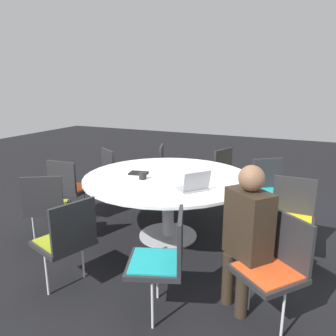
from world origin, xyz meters
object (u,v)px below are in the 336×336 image
Objects in this scene: person_0 at (247,228)px; coffee_cup at (143,176)px; chair_6 at (69,185)px; laptop at (194,186)px; chair_7 at (46,204)px; chair_9 at (163,256)px; chair_4 at (170,167)px; chair_3 at (230,173)px; spiral_notebook at (139,173)px; chair_2 at (271,187)px; chair_5 at (116,171)px; chair_0 at (275,263)px; chair_1 at (292,213)px; chair_8 at (67,237)px.

coffee_cup is (-0.70, -1.30, 0.09)m from person_0.
chair_6 is 2.21× the size of laptop.
chair_7 is 1.00× the size of chair_9.
chair_3 is at bearing 72.37° from chair_4.
chair_4 is at bearing -172.18° from spiral_notebook.
chair_9 is (1.12, 1.89, 0.00)m from chair_6.
chair_2 is 2.23m from chair_5.
chair_0 is at bearing 62.95° from coffee_cup.
chair_1 reaches higher than spiral_notebook.
chair_0 is 2.45m from chair_7.
chair_1 is 1.00× the size of chair_4.
chair_8 reaches higher than coffee_cup.
chair_4 is 10.15× the size of coffee_cup.
chair_7 is 1.72m from chair_9.
chair_2 is 10.15× the size of coffee_cup.
chair_5 and chair_6 have the same top height.
chair_8 is at bearing 49.88° from chair_0.
chair_6 is (1.00, -2.41, 0.00)m from chair_2.
chair_4 is 0.71× the size of person_0.
chair_9 is at bearing -15.29° from chair_5.
chair_1 is at bearing 154.22° from laptop.
person_0 is at bearing 74.77° from chair_1.
laptop is at bearing 27.24° from chair_2.
person_0 is at bearing -1.89° from chair_5.
chair_8 is 1.00× the size of chair_9.
spiral_notebook is 0.23m from coffee_cup.
chair_5 reaches higher than spiral_notebook.
chair_7 is at bearing -72.61° from chair_6.
chair_6 is 10.15× the size of coffee_cup.
chair_6 is 3.63× the size of spiral_notebook.
chair_5 and chair_8 have the same top height.
spiral_notebook is (0.10, -1.72, 0.25)m from chair_1.
chair_2 is 1.79m from person_0.
chair_3 and chair_7 have the same top height.
chair_5 is 1.00× the size of chair_9.
spiral_notebook is (-0.32, -0.81, -0.04)m from laptop.
chair_6 is at bearing -50.96° from chair_4.
coffee_cup is at bearing -0.17° from chair_7.
laptop is at bearing -10.20° from chair_6.
coffee_cup is (-1.10, 0.15, 0.28)m from chair_8.
chair_2 is 1.00× the size of chair_4.
chair_2 and chair_8 have the same top height.
chair_2 is 0.77m from chair_3.
chair_4 and chair_7 have the same top height.
chair_5 is 1.96m from laptop.
chair_4 is at bearing 56.66° from chair_6.
person_0 reaches higher than chair_7.
chair_3 is at bearing -52.11° from chair_1.
chair_1 is 0.87m from chair_2.
chair_6 is 0.71× the size of person_0.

